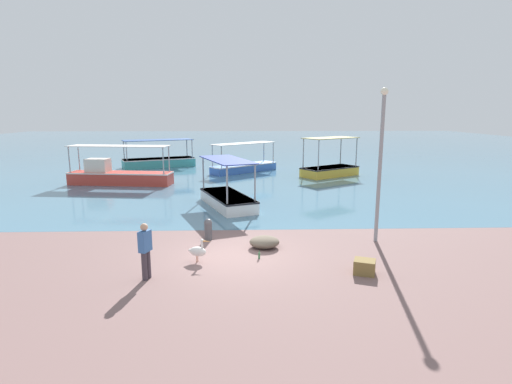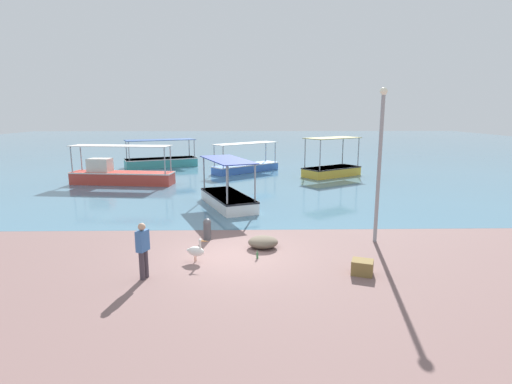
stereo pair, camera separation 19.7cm
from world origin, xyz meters
name	(u,v)px [view 1 (the left image)]	position (x,y,z in m)	size (l,w,h in m)	color
ground	(235,255)	(0.00, 0.00, 0.00)	(120.00, 120.00, 0.00)	#7D5E5B
harbor_water	(241,145)	(0.00, 48.00, 0.00)	(110.00, 90.00, 0.00)	teal
fishing_boat_outer	(159,161)	(-7.25, 22.86, 0.54)	(6.53, 4.33, 2.44)	teal
fishing_boat_center	(244,166)	(0.39, 19.56, 0.50)	(5.56, 5.00, 2.37)	blue
fishing_boat_near_left	(118,175)	(-8.20, 14.06, 0.66)	(7.11, 2.40, 2.64)	#BE3B30
fishing_boat_near_right	(330,169)	(6.96, 17.20, 0.55)	(4.86, 4.08, 2.94)	gold
fishing_boat_far_right	(227,197)	(-0.53, 7.30, 0.50)	(3.23, 4.92, 2.46)	white
pelican	(198,251)	(-1.19, -0.57, 0.38)	(0.79, 0.43, 0.80)	#E0997A
lamp_post	(380,157)	(5.33, 1.39, 3.20)	(0.28, 0.28, 5.68)	gray
mooring_bollard	(208,229)	(-1.06, 1.74, 0.45)	(0.31, 0.31, 0.84)	#47474C
fisherman_standing	(145,249)	(-2.56, -1.88, 0.91)	(0.35, 0.45, 1.69)	#40353F
net_pile	(264,242)	(1.05, 0.77, 0.21)	(1.08, 0.92, 0.42)	#685C4C
cargo_crate	(364,267)	(3.96, -1.71, 0.22)	(0.62, 0.53, 0.44)	olive
glass_bottle	(259,255)	(0.82, -0.33, 0.11)	(0.07, 0.07, 0.27)	#3F7F4C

